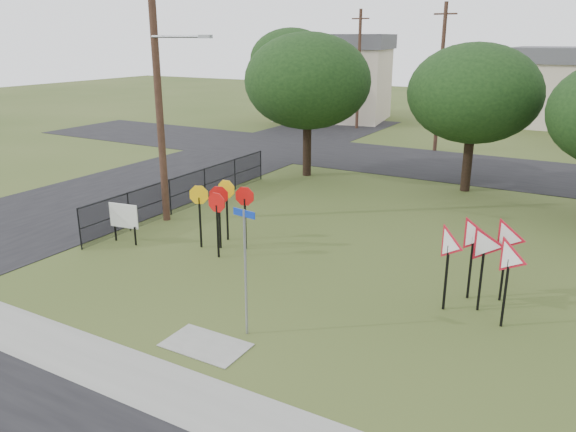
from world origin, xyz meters
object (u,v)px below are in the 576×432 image
Objects in this scene: street_name_sign at (245,265)px; stop_sign_cluster at (221,202)px; yield_sign_cluster at (484,247)px; info_board at (124,217)px.

stop_sign_cluster is at bearing 131.77° from street_name_sign.
stop_sign_cluster is (-4.01, 4.49, -0.15)m from street_name_sign.
street_name_sign is at bearing -137.74° from yield_sign_cluster.
stop_sign_cluster is 3.62m from info_board.
yield_sign_cluster reaches higher than stop_sign_cluster.
info_board is at bearing 156.44° from street_name_sign.
yield_sign_cluster is (4.65, 4.22, -0.06)m from street_name_sign.
yield_sign_cluster is 1.67× the size of info_board.
yield_sign_cluster reaches higher than info_board.
stop_sign_cluster is 8.66m from yield_sign_cluster.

